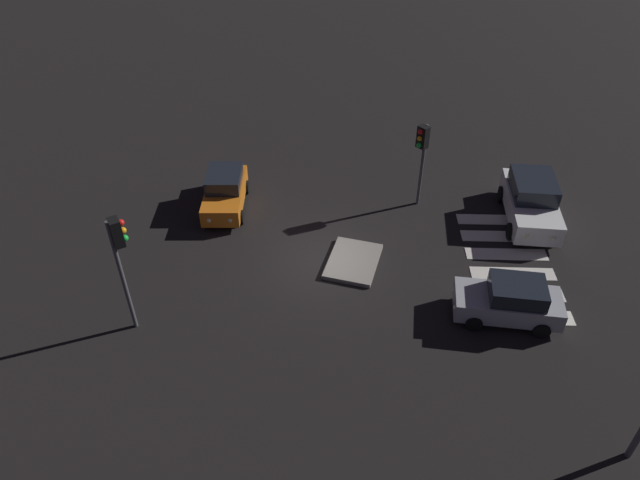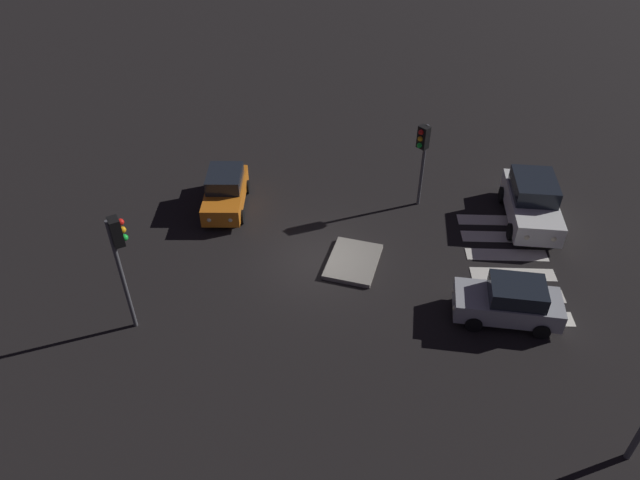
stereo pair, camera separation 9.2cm
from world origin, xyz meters
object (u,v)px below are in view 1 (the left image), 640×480
car_white (531,201)px  traffic_light_west (119,248)px  car_orange (225,191)px  car_silver (510,301)px  traffic_light_east (422,146)px  traffic_island (353,261)px

car_white → traffic_light_west: bearing=-61.8°
car_white → car_orange: 13.00m
car_silver → traffic_light_west: (-0.78, 12.74, 2.64)m
car_silver → traffic_light_east: size_ratio=0.98×
car_white → traffic_light_east: size_ratio=1.17×
car_silver → car_orange: 12.58m
car_orange → traffic_light_west: bearing=-16.7°
car_orange → traffic_light_east: bearing=91.0°
car_white → car_silver: car_white is taller
traffic_island → car_silver: (-2.71, -5.32, 0.69)m
traffic_island → car_white: car_white is taller
traffic_island → traffic_light_east: 5.68m
traffic_island → car_orange: size_ratio=0.75×
car_silver → traffic_light_east: traffic_light_east is taller
car_silver → car_orange: (6.36, 10.86, 0.02)m
traffic_light_east → car_orange: bearing=-40.9°
traffic_island → traffic_light_east: bearing=-34.5°
traffic_light_east → traffic_light_west: size_ratio=0.85×
car_white → traffic_light_east: 5.15m
car_orange → traffic_light_west: size_ratio=0.84×
car_white → traffic_light_west: (-6.62, 14.87, 2.48)m
car_white → car_orange: bearing=-88.1°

